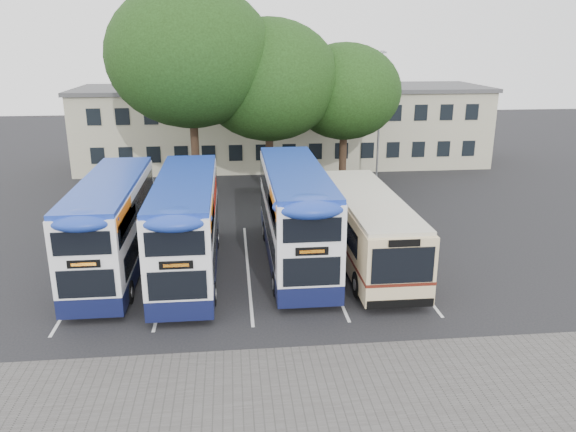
# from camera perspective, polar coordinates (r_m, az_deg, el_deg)

# --- Properties ---
(ground) EXTENTS (120.00, 120.00, 0.00)m
(ground) POSITION_cam_1_polar(r_m,az_deg,el_deg) (21.30, 6.65, -10.03)
(ground) COLOR black
(ground) RESTS_ON ground
(paving_strip) EXTENTS (40.00, 6.00, 0.01)m
(paving_strip) POSITION_cam_1_polar(r_m,az_deg,el_deg) (16.77, 3.43, -18.32)
(paving_strip) COLOR #595654
(paving_strip) RESTS_ON ground
(bay_lines) EXTENTS (14.12, 11.00, 0.01)m
(bay_lines) POSITION_cam_1_polar(r_m,az_deg,el_deg) (25.38, -4.11, -5.24)
(bay_lines) COLOR silver
(bay_lines) RESTS_ON ground
(depot_building) EXTENTS (32.40, 8.40, 6.20)m
(depot_building) POSITION_cam_1_polar(r_m,az_deg,el_deg) (46.07, -0.42, 9.26)
(depot_building) COLOR beige
(depot_building) RESTS_ON ground
(lamp_post) EXTENTS (0.25, 1.05, 9.06)m
(lamp_post) POSITION_cam_1_polar(r_m,az_deg,el_deg) (40.01, 9.30, 10.55)
(lamp_post) COLOR gray
(lamp_post) RESTS_ON ground
(tree_left) EXTENTS (9.84, 9.84, 13.04)m
(tree_left) POSITION_cam_1_polar(r_m,az_deg,el_deg) (34.69, -9.89, 15.71)
(tree_left) COLOR black
(tree_left) RESTS_ON ground
(tree_mid) EXTENTS (8.87, 8.87, 11.13)m
(tree_mid) POSITION_cam_1_polar(r_m,az_deg,el_deg) (36.01, -1.97, 13.63)
(tree_mid) COLOR black
(tree_mid) RESTS_ON ground
(tree_right) EXTENTS (7.33, 7.33, 9.65)m
(tree_right) POSITION_cam_1_polar(r_m,az_deg,el_deg) (37.70, 5.78, 12.46)
(tree_right) COLOR black
(tree_right) RESTS_ON ground
(bus_dd_left) EXTENTS (2.41, 9.93, 4.14)m
(bus_dd_left) POSITION_cam_1_polar(r_m,az_deg,el_deg) (25.30, -17.42, -0.61)
(bus_dd_left) COLOR #10153D
(bus_dd_left) RESTS_ON ground
(bus_dd_mid) EXTENTS (2.47, 10.18, 4.24)m
(bus_dd_mid) POSITION_cam_1_polar(r_m,az_deg,el_deg) (24.41, -10.25, -0.58)
(bus_dd_mid) COLOR #10153D
(bus_dd_mid) RESTS_ON ground
(bus_dd_right) EXTENTS (2.56, 10.56, 4.40)m
(bus_dd_right) POSITION_cam_1_polar(r_m,az_deg,el_deg) (25.18, 0.72, 0.48)
(bus_dd_right) COLOR #10153D
(bus_dd_right) RESTS_ON ground
(bus_single) EXTENTS (2.70, 10.59, 3.16)m
(bus_single) POSITION_cam_1_polar(r_m,az_deg,el_deg) (25.68, 8.07, -0.84)
(bus_single) COLOR beige
(bus_single) RESTS_ON ground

